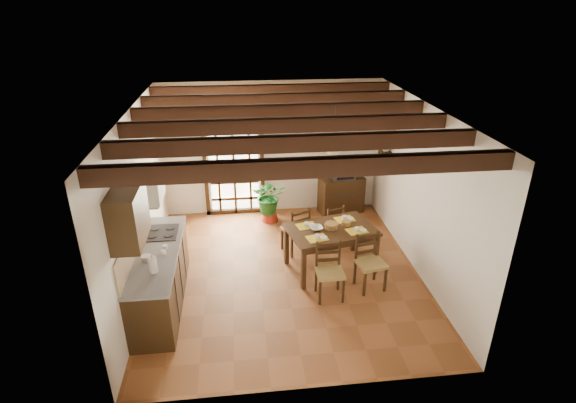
{
  "coord_description": "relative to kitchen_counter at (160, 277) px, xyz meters",
  "views": [
    {
      "loc": [
        -0.69,
        -6.42,
        4.32
      ],
      "look_at": [
        0.1,
        0.4,
        1.15
      ],
      "focal_mm": 28.0,
      "sensor_mm": 36.0,
      "label": 1
    }
  ],
  "objects": [
    {
      "name": "counter_items",
      "position": [
        0.0,
        0.09,
        0.49
      ],
      "size": [
        0.5,
        1.43,
        0.25
      ],
      "color": "black",
      "rests_on": "kitchen_counter"
    },
    {
      "name": "ground_plane",
      "position": [
        1.96,
        0.6,
        -0.47
      ],
      "size": [
        5.0,
        5.0,
        0.0
      ],
      "primitive_type": "plane",
      "color": "brown"
    },
    {
      "name": "chair_far_left",
      "position": [
        2.23,
        1.29,
        -0.19
      ],
      "size": [
        0.55,
        0.54,
        0.91
      ],
      "rotation": [
        0.0,
        0.0,
        3.58
      ],
      "color": "#A18444",
      "rests_on": "ground_plane"
    },
    {
      "name": "fuse_box",
      "position": [
        3.46,
        3.08,
        1.28
      ],
      "size": [
        0.25,
        0.03,
        0.32
      ],
      "primitive_type": "cube",
      "color": "white",
      "rests_on": "room_shell"
    },
    {
      "name": "framed_picture",
      "position": [
        4.18,
        2.2,
        1.58
      ],
      "size": [
        0.03,
        0.32,
        0.32
      ],
      "color": "brown",
      "rests_on": "room_shell"
    },
    {
      "name": "shelf_vase",
      "position": [
        4.1,
        2.2,
        1.18
      ],
      "size": [
        0.15,
        0.15,
        0.15
      ],
      "primitive_type": "imported",
      "color": "#B2BFB2",
      "rests_on": "wall_shelf"
    },
    {
      "name": "table_bowl",
      "position": [
        2.48,
        0.65,
        0.33
      ],
      "size": [
        0.24,
        0.24,
        0.05
      ],
      "primitive_type": "imported",
      "rotation": [
        0.0,
        0.0,
        0.11
      ],
      "color": "white",
      "rests_on": "dining_table"
    },
    {
      "name": "crt_tv",
      "position": [
        3.42,
        2.82,
        0.51
      ],
      "size": [
        0.49,
        0.46,
        0.39
      ],
      "rotation": [
        0.0,
        0.0,
        0.1
      ],
      "color": "black",
      "rests_on": "sideboard"
    },
    {
      "name": "range_hood",
      "position": [
        -0.09,
        0.55,
        1.26
      ],
      "size": [
        0.38,
        0.6,
        0.54
      ],
      "color": "white",
      "rests_on": "room_shell"
    },
    {
      "name": "upper_cabinet",
      "position": [
        -0.12,
        -0.7,
        1.38
      ],
      "size": [
        0.35,
        0.8,
        0.7
      ],
      "primitive_type": "cube",
      "color": "black",
      "rests_on": "room_shell"
    },
    {
      "name": "plant_pot",
      "position": [
        1.85,
        2.59,
        -0.36
      ],
      "size": [
        0.36,
        0.36,
        0.22
      ],
      "primitive_type": "cone",
      "color": "maroon",
      "rests_on": "ground_plane"
    },
    {
      "name": "room_shell",
      "position": [
        1.96,
        0.6,
        1.34
      ],
      "size": [
        4.52,
        5.02,
        2.81
      ],
      "color": "silver",
      "rests_on": "ground_plane"
    },
    {
      "name": "pendant_lamp",
      "position": [
        2.74,
        0.76,
        1.6
      ],
      "size": [
        0.36,
        0.36,
        0.84
      ],
      "color": "black",
      "rests_on": "room_shell"
    },
    {
      "name": "wall_shelf",
      "position": [
        4.1,
        2.2,
        1.04
      ],
      "size": [
        0.2,
        0.42,
        0.2
      ],
      "color": "black",
      "rests_on": "room_shell"
    },
    {
      "name": "chair_near_right",
      "position": [
        3.26,
        0.03,
        -0.19
      ],
      "size": [
        0.5,
        0.48,
        0.92
      ],
      "rotation": [
        0.0,
        0.0,
        0.21
      ],
      "color": "#A18444",
      "rests_on": "ground_plane"
    },
    {
      "name": "shelf_flowers",
      "position": [
        4.1,
        2.2,
        1.38
      ],
      "size": [
        0.14,
        0.14,
        0.36
      ],
      "color": "gold",
      "rests_on": "shelf_vase"
    },
    {
      "name": "chair_near_left",
      "position": [
        2.57,
        -0.13,
        -0.19
      ],
      "size": [
        0.42,
        0.4,
        0.91
      ],
      "rotation": [
        0.0,
        0.0,
        0.01
      ],
      "color": "#A18444",
      "rests_on": "ground_plane"
    },
    {
      "name": "kitchen_counter",
      "position": [
        0.0,
        0.0,
        0.0
      ],
      "size": [
        0.64,
        2.25,
        1.38
      ],
      "color": "black",
      "rests_on": "ground_plane"
    },
    {
      "name": "potted_plant",
      "position": [
        1.85,
        2.59,
        0.1
      ],
      "size": [
        1.87,
        1.64,
        1.95
      ],
      "primitive_type": "imported",
      "rotation": [
        0.0,
        0.0,
        -0.09
      ],
      "color": "#144C19",
      "rests_on": "ground_plane"
    },
    {
      "name": "table_setting",
      "position": [
        2.74,
        0.66,
        0.35
      ],
      "size": [
        1.04,
        0.69,
        0.1
      ],
      "rotation": [
        0.0,
        0.0,
        0.23
      ],
      "color": "gold",
      "rests_on": "dining_table"
    },
    {
      "name": "sideboard",
      "position": [
        3.42,
        2.83,
        -0.08
      ],
      "size": [
        1.0,
        0.6,
        0.79
      ],
      "primitive_type": "cube",
      "rotation": [
        0.0,
        0.0,
        0.2
      ],
      "color": "black",
      "rests_on": "ground_plane"
    },
    {
      "name": "dining_table",
      "position": [
        2.74,
        0.66,
        0.2
      ],
      "size": [
        1.6,
        1.22,
        0.77
      ],
      "rotation": [
        0.0,
        0.0,
        0.23
      ],
      "color": "#341F10",
      "rests_on": "ground_plane"
    },
    {
      "name": "ceiling_beams",
      "position": [
        1.96,
        0.6,
        2.22
      ],
      "size": [
        4.5,
        4.34,
        0.2
      ],
      "color": "black",
      "rests_on": "room_shell"
    },
    {
      "name": "french_door",
      "position": [
        1.16,
        3.05,
        0.7
      ],
      "size": [
        1.26,
        0.11,
        2.32
      ],
      "color": "white",
      "rests_on": "ground_plane"
    },
    {
      "name": "chair_far_right",
      "position": [
        2.92,
        1.45,
        -0.21
      ],
      "size": [
        0.49,
        0.48,
        0.84
      ],
      "rotation": [
        0.0,
        0.0,
        3.49
      ],
      "color": "#A18444",
      "rests_on": "ground_plane"
    }
  ]
}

